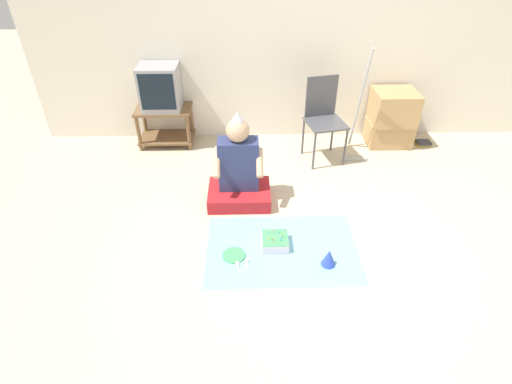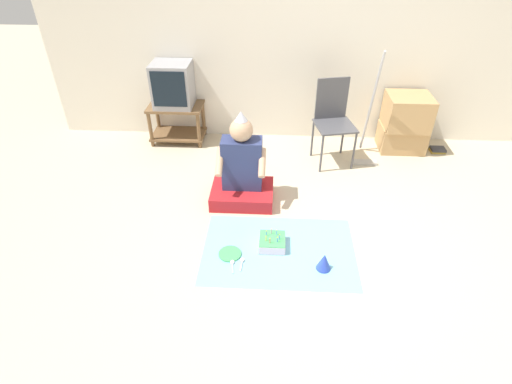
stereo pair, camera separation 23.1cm
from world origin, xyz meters
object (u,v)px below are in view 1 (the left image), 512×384
Objects in this scene: birthday_cake at (275,241)px; party_hat_blue at (329,257)px; cardboard_box_stack at (391,118)px; person_seated at (239,173)px; folding_chair at (323,114)px; book_pile at (423,143)px; tv at (160,87)px; dust_mop at (358,126)px; paper_plate at (234,255)px.

birthday_cake is 1.51× the size of party_hat_blue.
birthday_cake is at bearing -129.46° from cardboard_box_stack.
person_seated is 4.16× the size of birthday_cake.
book_pile is at bearing 9.64° from folding_chair.
tv is 2.93× the size of book_pile.
cardboard_box_stack reaches higher than book_pile.
dust_mop reaches higher than book_pile.
dust_mop is 5.67× the size of birthday_cake.
dust_mop is 8.56× the size of party_hat_blue.
party_hat_blue is at bearing -51.73° from person_seated.
birthday_cake is (0.31, -0.69, -0.26)m from person_seated.
folding_chair is 1.99m from paper_plate.
folding_chair is 4.83× the size of paper_plate.
person_seated is (-1.34, -0.85, -0.07)m from dust_mop.
paper_plate is at bearing -133.59° from cardboard_box_stack.
party_hat_blue is (-0.20, -1.78, -0.45)m from folding_chair.
folding_chair reaches higher than paper_plate.
dust_mop is 1.58m from person_seated.
book_pile is 2.62m from birthday_cake.
folding_chair is at bearing 83.52° from party_hat_blue.
tv is 1.55m from person_seated.
person_seated is at bearing 87.17° from paper_plate.
tv is 2.26× the size of birthday_cake.
tv is at bearing 171.04° from dust_mop.
birthday_cake is 0.37m from paper_plate.
paper_plate is (-0.97, -1.66, -0.52)m from folding_chair.
dust_mop reaches higher than birthday_cake.
party_hat_blue is at bearing -8.66° from paper_plate.
tv reaches higher than paper_plate.
party_hat_blue is (-0.61, -1.77, -0.29)m from dust_mop.
person_seated is 1.20m from party_hat_blue.
folding_chair is 1.00× the size of person_seated.
tv is 3.41× the size of party_hat_blue.
folding_chair reaches higher than book_pile.
party_hat_blue is at bearing -29.76° from birthday_cake.
paper_plate is (-0.04, -0.81, -0.29)m from person_seated.
dust_mop is 7.35× the size of book_pile.
folding_chair is 1.39× the size of cardboard_box_stack.
book_pile is 2.51m from party_hat_blue.
birthday_cake is (-0.62, -1.54, -0.48)m from folding_chair.
dust_mop is 1.90m from party_hat_blue.
dust_mop is at bearing -8.96° from tv.
folding_chair is at bearing -170.36° from book_pile.
person_seated reaches higher than cardboard_box_stack.
tv is at bearing 178.78° from cardboard_box_stack.
folding_chair is 1.73m from birthday_cake.
cardboard_box_stack is 4.50× the size of party_hat_blue.
person_seated is 6.27× the size of party_hat_blue.
tv is at bearing 177.74° from book_pile.
book_pile is 0.77× the size of birthday_cake.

